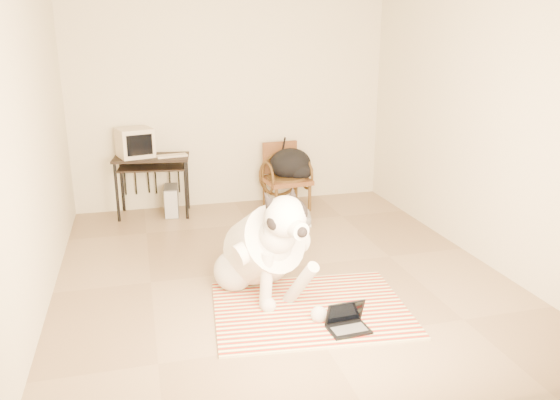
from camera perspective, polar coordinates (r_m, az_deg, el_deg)
name	(u,v)px	position (r m, az deg, el deg)	size (l,w,h in m)	color
floor	(277,269)	(5.24, -0.36, -7.19)	(4.50, 4.50, 0.00)	#927759
wall_back	(232,100)	(7.03, -5.07, 10.38)	(4.50, 4.50, 0.00)	beige
wall_front	(389,199)	(2.78, 11.33, 0.15)	(4.50, 4.50, 0.00)	beige
wall_left	(32,138)	(4.77, -24.49, 5.88)	(4.50, 4.50, 0.00)	beige
wall_right	(475,119)	(5.68, 19.73, 7.95)	(4.50, 4.50, 0.00)	beige
rug	(311,309)	(4.51, 3.21, -11.29)	(1.65, 1.33, 0.02)	red
dog	(264,249)	(4.58, -1.72, -5.19)	(0.78, 1.36, 1.06)	beige
laptop	(347,322)	(4.22, 7.04, -12.56)	(0.32, 0.24, 0.21)	black
computer_desk	(152,165)	(6.76, -13.24, 3.58)	(0.94, 0.60, 0.74)	black
crt_monitor	(135,143)	(6.75, -14.91, 5.82)	(0.47, 0.46, 0.34)	beige
desk_keyboard	(172,156)	(6.68, -11.24, 4.56)	(0.36, 0.13, 0.02)	beige
pc_tower	(172,201)	(6.85, -11.27, -0.07)	(0.20, 0.40, 0.36)	#515153
rattan_chair	(285,176)	(6.97, 0.55, 2.55)	(0.59, 0.58, 0.82)	brown
backpack	(292,165)	(6.94, 1.28, 3.69)	(0.53, 0.45, 0.39)	black
sneaker_left	(286,219)	(6.45, 0.62, -2.00)	(0.16, 0.34, 0.12)	white
sneaker_right	(305,218)	(6.47, 2.60, -1.94)	(0.20, 0.35, 0.12)	white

